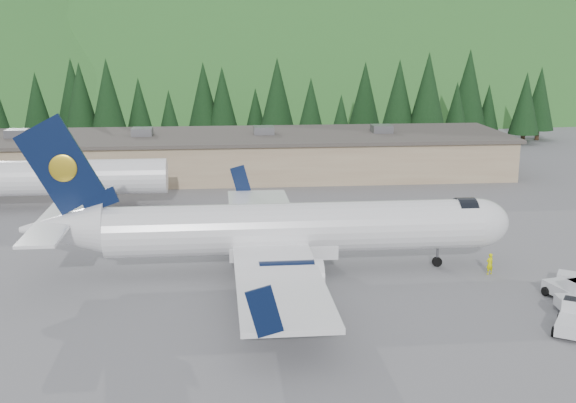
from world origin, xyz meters
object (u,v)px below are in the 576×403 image
at_px(airliner, 281,230).
at_px(terminal_building, 224,154).
at_px(baggage_tug_d, 571,290).
at_px(second_airliner, 28,177).
at_px(ramp_worker, 490,264).
at_px(baggage_tug_c, 573,319).

bearing_deg(airliner, terminal_building, 95.61).
bearing_deg(baggage_tug_d, second_airliner, -138.41).
xyz_separation_m(second_airliner, terminal_building, (19.91, 16.00, -0.70)).
xyz_separation_m(second_airliner, ramp_worker, (39.26, -24.11, -2.51)).
distance_m(airliner, baggage_tug_d, 20.57).
distance_m(terminal_building, ramp_worker, 44.57).
xyz_separation_m(second_airliner, baggage_tug_d, (42.65, -29.98, -2.53)).
xyz_separation_m(baggage_tug_d, ramp_worker, (-3.39, 5.87, 0.02)).
bearing_deg(ramp_worker, second_airliner, -50.55).
distance_m(baggage_tug_c, terminal_building, 54.77).
relative_size(terminal_building, ramp_worker, 43.47).
height_order(second_airliner, baggage_tug_c, second_airliner).
relative_size(second_airliner, ramp_worker, 16.84).
bearing_deg(baggage_tug_d, terminal_building, -166.99).
height_order(baggage_tug_d, ramp_worker, baggage_tug_d).
bearing_deg(airliner, ramp_worker, -8.09).
bearing_deg(second_airliner, airliner, -42.69).
relative_size(baggage_tug_c, ramp_worker, 2.25).
xyz_separation_m(airliner, baggage_tug_d, (18.80, -7.98, -2.44)).
bearing_deg(baggage_tug_c, ramp_worker, 39.91).
bearing_deg(baggage_tug_d, ramp_worker, -163.28).
height_order(airliner, ramp_worker, airliner).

